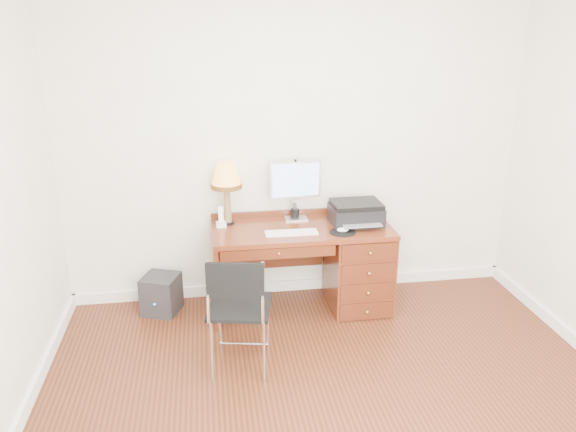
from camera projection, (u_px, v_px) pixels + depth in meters
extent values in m
plane|color=#3D1B0D|center=(338.00, 410.00, 3.64)|extent=(4.00, 4.00, 0.00)
plane|color=white|center=(295.00, 148.00, 4.83)|extent=(4.00, 0.00, 4.00)
cube|color=white|center=(295.00, 285.00, 5.25)|extent=(4.00, 0.03, 0.10)
cube|color=maroon|center=(302.00, 230.00, 4.70)|extent=(1.50, 0.65, 0.04)
cube|color=maroon|center=(358.00, 267.00, 4.90)|extent=(0.50, 0.61, 0.71)
cube|color=maroon|center=(216.00, 276.00, 4.72)|extent=(0.04, 0.61, 0.71)
cube|color=#532110|center=(270.00, 247.00, 5.03)|extent=(0.96, 0.03, 0.39)
cube|color=#532110|center=(279.00, 253.00, 4.41)|extent=(0.91, 0.03, 0.09)
sphere|color=#BF8C3F|center=(369.00, 283.00, 4.59)|extent=(0.03, 0.03, 0.03)
cube|color=silver|center=(296.00, 218.00, 4.89)|extent=(0.20, 0.15, 0.01)
cube|color=silver|center=(295.00, 207.00, 4.90)|extent=(0.05, 0.03, 0.16)
cube|color=silver|center=(296.00, 180.00, 4.80)|extent=(0.44, 0.06, 0.32)
cube|color=#4C8CF2|center=(296.00, 180.00, 4.78)|extent=(0.41, 0.03, 0.28)
cube|color=white|center=(291.00, 233.00, 4.55)|extent=(0.43, 0.13, 0.02)
cylinder|color=black|center=(343.00, 232.00, 4.58)|extent=(0.22, 0.22, 0.01)
ellipsoid|color=white|center=(343.00, 230.00, 4.57)|extent=(0.10, 0.06, 0.04)
cube|color=black|center=(356.00, 215.00, 4.77)|extent=(0.43, 0.34, 0.15)
cube|color=black|center=(356.00, 204.00, 4.74)|extent=(0.41, 0.32, 0.04)
cylinder|color=black|center=(228.00, 222.00, 4.78)|extent=(0.11, 0.11, 0.02)
cone|color=olive|center=(227.00, 204.00, 4.72)|extent=(0.07, 0.07, 0.32)
cone|color=#FFB150|center=(226.00, 174.00, 4.64)|extent=(0.26, 0.26, 0.20)
cylinder|color=#593814|center=(227.00, 186.00, 4.67)|extent=(0.26, 0.26, 0.04)
cube|color=white|center=(221.00, 224.00, 4.71)|extent=(0.09, 0.09, 0.04)
cube|color=white|center=(221.00, 215.00, 4.68)|extent=(0.04, 0.06, 0.14)
cylinder|color=black|center=(295.00, 214.00, 4.88)|extent=(0.07, 0.07, 0.09)
cube|color=black|center=(240.00, 307.00, 3.96)|extent=(0.50, 0.50, 0.03)
cube|color=black|center=(241.00, 281.00, 3.67)|extent=(0.38, 0.10, 0.26)
cylinder|color=silver|center=(215.00, 325.00, 4.18)|extent=(0.02, 0.02, 0.48)
cylinder|color=silver|center=(263.00, 322.00, 4.23)|extent=(0.02, 0.02, 0.48)
cylinder|color=silver|center=(216.00, 352.00, 3.84)|extent=(0.02, 0.02, 0.48)
cylinder|color=silver|center=(269.00, 348.00, 3.89)|extent=(0.02, 0.02, 0.48)
cylinder|color=silver|center=(213.00, 294.00, 3.67)|extent=(0.02, 0.02, 0.43)
cylinder|color=silver|center=(268.00, 291.00, 3.72)|extent=(0.02, 0.02, 0.43)
cube|color=black|center=(161.00, 294.00, 4.82)|extent=(0.37, 0.37, 0.33)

